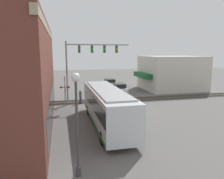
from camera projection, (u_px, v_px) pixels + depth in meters
ground_plane at (124, 112)px, 23.73m from camera, size 120.00×120.00×0.00m
shop_building at (171, 73)px, 38.09m from camera, size 8.46×10.80×5.76m
city_bus at (107, 105)px, 19.10m from camera, size 11.79×2.59×3.30m
traffic_signal_gantry at (87, 57)px, 26.64m from camera, size 0.42×7.86×7.74m
crossing_signal at (65, 87)px, 26.03m from camera, size 1.41×1.18×3.81m
streetlamp at (77, 117)px, 10.90m from camera, size 0.44×0.44×5.41m
rail_track_near at (112, 100)px, 29.48m from camera, size 2.60×60.00×0.15m
parked_car_white at (119, 88)px, 35.39m from camera, size 4.21×1.82×1.47m
parked_car_silver at (110, 83)px, 42.20m from camera, size 4.57×1.82×1.40m
pedestrian_at_crossing at (80, 96)px, 27.54m from camera, size 0.34×0.34×1.77m
pedestrian_near_bus at (124, 108)px, 21.89m from camera, size 0.34×0.34×1.73m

